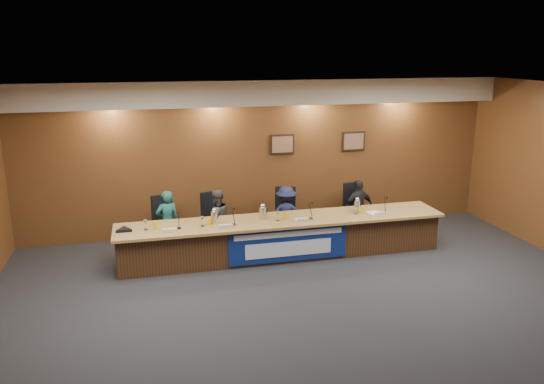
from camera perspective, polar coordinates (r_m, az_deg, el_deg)
The scene contains 40 objects.
floor at distance 8.03m, azimuth 5.68°, elevation -13.07°, with size 10.00×10.00×0.00m, color black.
ceiling at distance 7.11m, azimuth 6.36°, elevation 10.31°, with size 10.00×8.00×0.04m, color silver.
wall_back at distance 11.14m, azimuth -0.94°, elevation 3.83°, with size 10.00×0.04×3.20m, color #583318.
soffit at distance 10.71m, azimuth -0.67°, elevation 10.67°, with size 10.00×0.50×0.50m, color beige.
dais_body at distance 9.98m, azimuth 1.15°, elevation -5.00°, with size 6.00×0.80×0.70m, color #402512.
dais_top at distance 9.81m, azimuth 1.24°, elevation -3.04°, with size 6.10×0.95×0.05m, color olive.
banner at distance 9.60m, azimuth 1.80°, elevation -5.66°, with size 2.20×0.02×0.65m, color navy.
banner_text_upper at distance 9.52m, azimuth 1.83°, elevation -4.56°, with size 2.00×0.01×0.10m, color silver.
banner_text_lower at distance 9.61m, azimuth 1.81°, elevation -6.13°, with size 1.60×0.01×0.28m, color silver.
wall_photo_left at distance 11.16m, azimuth 1.10°, elevation 5.15°, with size 0.52×0.04×0.42m, color black.
wall_photo_right at distance 11.67m, azimuth 8.75°, elevation 5.42°, with size 0.52×0.04×0.42m, color black.
panelist_a at distance 10.27m, azimuth -11.18°, elevation -3.16°, with size 0.45×0.29×1.23m, color #18504A.
panelist_b at distance 10.35m, azimuth -5.95°, elevation -2.91°, with size 0.58×0.45×1.19m, color #444247.
panelist_c at distance 10.62m, azimuth 1.53°, elevation -2.43°, with size 0.75×0.43×1.16m, color #161939.
panelist_d at distance 11.11m, azimuth 9.27°, elevation -1.71°, with size 0.71×0.29×1.21m, color black.
office_chair_a at distance 10.40m, azimuth -11.17°, elevation -3.69°, with size 0.48×0.48×0.08m, color black.
office_chair_b at distance 10.48m, azimuth -6.01°, elevation -3.34°, with size 0.48×0.48×0.08m, color black.
office_chair_c at distance 10.74m, azimuth 1.39°, elevation -2.79°, with size 0.48×0.48×0.08m, color black.
office_chair_d at distance 11.23m, azimuth 9.04°, elevation -2.17°, with size 0.48×0.48×0.08m, color black.
nameplate_a at distance 9.23m, azimuth -10.97°, elevation -4.06°, with size 0.24×0.06×0.09m, color white.
microphone_a at distance 9.42m, azimuth -9.96°, elevation -3.83°, with size 0.07×0.07×0.02m, color black.
juice_glass_a at distance 9.43m, azimuth -12.46°, elevation -3.53°, with size 0.06×0.06×0.15m, color #ECA503.
water_glass_a at distance 9.44m, azimuth -13.45°, elevation -3.48°, with size 0.08×0.08×0.18m, color silver.
nameplate_b at distance 9.31m, azimuth -4.90°, elevation -3.66°, with size 0.24×0.06×0.09m, color white.
microphone_b at distance 9.50m, azimuth -4.17°, elevation -3.48°, with size 0.07×0.07×0.02m, color black.
juice_glass_b at distance 9.50m, azimuth -6.75°, elevation -3.13°, with size 0.06×0.06×0.15m, color #ECA503.
water_glass_b at distance 9.44m, azimuth -7.49°, elevation -3.18°, with size 0.08×0.08×0.18m, color silver.
nameplate_c at distance 9.62m, azimuth 3.34°, elevation -2.99°, with size 0.24×0.06×0.09m, color white.
microphone_c at distance 9.83m, azimuth 4.10°, elevation -2.83°, with size 0.07×0.07×0.02m, color black.
juice_glass_c at distance 9.73m, azimuth 1.39°, elevation -2.59°, with size 0.06×0.06×0.15m, color #ECA503.
water_glass_c at distance 9.66m, azimuth 0.62°, elevation -2.61°, with size 0.08×0.08×0.18m, color silver.
nameplate_d at distance 10.17m, azimuth 11.57°, elevation -2.28°, with size 0.24×0.06×0.09m, color white.
microphone_d at distance 10.36m, azimuth 11.93°, elevation -2.18°, with size 0.07×0.07×0.02m, color black.
juice_glass_d at distance 10.21m, azimuth 9.68°, elevation -1.95°, with size 0.06×0.06×0.15m, color #ECA503.
water_glass_d at distance 10.18m, azimuth 9.01°, elevation -1.87°, with size 0.08×0.08×0.18m, color silver.
carafe_left at distance 9.55m, azimuth -6.23°, elevation -2.76°, with size 0.12×0.12×0.23m, color silver.
carafe_mid at distance 9.77m, azimuth -1.02°, elevation -2.28°, with size 0.13×0.13×0.23m, color silver.
carafe_right at distance 10.29m, azimuth 9.13°, elevation -1.53°, with size 0.11×0.11×0.24m, color silver.
speakerphone at distance 9.49m, azimuth -15.63°, elevation -3.94°, with size 0.32×0.32×0.05m, color black.
paper_stack at distance 10.32m, azimuth 10.99°, elevation -2.25°, with size 0.22×0.30×0.01m, color white.
Camera 1 is at (-2.44, -6.65, 3.79)m, focal length 35.00 mm.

